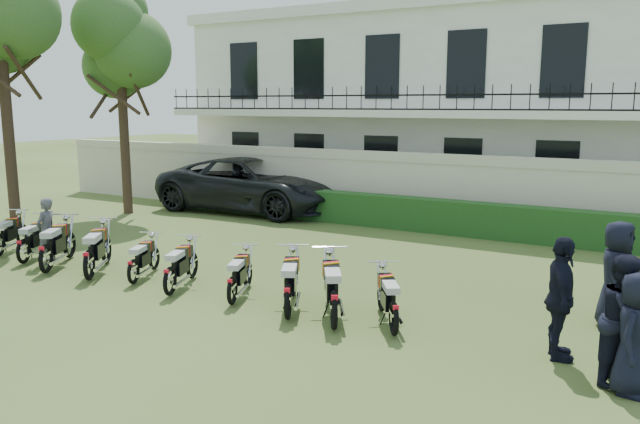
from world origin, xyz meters
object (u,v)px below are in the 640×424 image
object	(u,v)px
motorcycle_3	(89,258)
officer_3	(617,275)
motorcycle_6	(232,284)
motorcycle_9	(394,310)
motorcycle_7	(288,293)
officer_1	(625,320)
motorcycle_1	(23,245)
motorcycle_4	(133,265)
motorcycle_2	(45,252)
suv	(252,185)
tree_west_near	(120,42)
inspector	(47,231)
officer_0	(635,334)
officer_2	(560,299)
motorcycle_5	(170,274)
motorcycle_8	(334,301)

from	to	relation	value
motorcycle_3	officer_3	world-z (taller)	officer_3
motorcycle_6	motorcycle_9	world-z (taller)	motorcycle_9
motorcycle_7	officer_1	bearing A→B (deg)	-26.24
motorcycle_1	motorcycle_4	world-z (taller)	motorcycle_1
motorcycle_2	suv	size ratio (longest dim) A/B	0.27
tree_west_near	motorcycle_6	size ratio (longest dim) A/B	4.76
officer_1	inspector	bearing A→B (deg)	96.98
motorcycle_2	tree_west_near	bearing A→B (deg)	92.51
officer_0	officer_1	world-z (taller)	officer_1
motorcycle_2	officer_2	xyz separation A→B (m)	(10.88, 0.76, 0.41)
motorcycle_6	officer_2	size ratio (longest dim) A/B	0.88
motorcycle_5	officer_1	bearing A→B (deg)	-20.00
motorcycle_4	motorcycle_6	distance (m)	2.69
motorcycle_8	motorcycle_9	bearing A→B (deg)	-17.48
motorcycle_6	officer_1	bearing A→B (deg)	-22.18
officer_2	motorcycle_5	bearing A→B (deg)	79.04
inspector	motorcycle_9	bearing A→B (deg)	72.96
motorcycle_9	officer_1	world-z (taller)	officer_1
motorcycle_4	motorcycle_6	bearing A→B (deg)	-24.16
motorcycle_4	motorcycle_9	world-z (taller)	motorcycle_9
motorcycle_4	motorcycle_7	bearing A→B (deg)	-25.97
motorcycle_9	inspector	size ratio (longest dim) A/B	0.98
tree_west_near	motorcycle_3	distance (m)	10.29
motorcycle_6	tree_west_near	bearing A→B (deg)	123.97
motorcycle_4	officer_2	xyz separation A→B (m)	(8.53, 0.38, 0.52)
motorcycle_2	officer_0	distance (m)	11.93
motorcycle_2	motorcycle_4	world-z (taller)	motorcycle_2
motorcycle_6	suv	distance (m)	10.76
tree_west_near	inspector	world-z (taller)	tree_west_near
motorcycle_1	motorcycle_5	size ratio (longest dim) A/B	0.99
inspector	officer_0	xyz separation A→B (m)	(12.76, -0.65, 0.03)
motorcycle_1	motorcycle_2	size ratio (longest dim) A/B	0.94
suv	motorcycle_4	bearing A→B (deg)	-161.26
motorcycle_5	motorcycle_9	xyz separation A→B (m)	(4.76, 0.21, -0.01)
officer_1	officer_3	world-z (taller)	officer_3
tree_west_near	motorcycle_8	distance (m)	14.58
motorcycle_6	officer_1	size ratio (longest dim) A/B	0.91
tree_west_near	motorcycle_1	size ratio (longest dim) A/B	4.53
motorcycle_6	officer_3	xyz separation A→B (m)	(6.45, 2.37, 0.49)
motorcycle_6	motorcycle_9	xyz separation A→B (m)	(3.32, 0.05, 0.02)
suv	motorcycle_1	bearing A→B (deg)	176.53
motorcycle_5	officer_1	distance (m)	8.20
officer_0	motorcycle_9	bearing A→B (deg)	96.30
motorcycle_7	motorcycle_3	bearing A→B (deg)	152.68
tree_west_near	motorcycle_2	distance (m)	9.68
motorcycle_8	officer_0	distance (m)	4.57
motorcycle_5	motorcycle_6	bearing A→B (deg)	-14.78
motorcycle_3	suv	distance (m)	9.43
suv	motorcycle_6	bearing A→B (deg)	-147.80
motorcycle_2	inspector	xyz separation A→B (m)	(-0.83, 0.68, 0.27)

